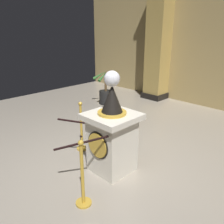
# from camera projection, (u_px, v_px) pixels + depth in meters

# --- Properties ---
(ground_plane) EXTENTS (11.52, 11.52, 0.00)m
(ground_plane) POSITION_uv_depth(u_px,v_px,m) (104.00, 166.00, 4.48)
(ground_plane) COLOR #9E9384
(back_wall) EXTENTS (11.52, 0.16, 4.18)m
(back_wall) POSITION_uv_depth(u_px,v_px,m) (224.00, 41.00, 7.03)
(back_wall) COLOR tan
(back_wall) RESTS_ON ground_plane
(pedestal_clock) EXTENTS (0.83, 0.83, 1.83)m
(pedestal_clock) POSITION_uv_depth(u_px,v_px,m) (112.00, 135.00, 4.16)
(pedestal_clock) COLOR silver
(pedestal_clock) RESTS_ON ground_plane
(stanchion_near) EXTENTS (0.24, 0.24, 1.07)m
(stanchion_near) POSITION_uv_depth(u_px,v_px,m) (82.00, 133.00, 5.00)
(stanchion_near) COLOR gold
(stanchion_near) RESTS_ON ground_plane
(stanchion_far) EXTENTS (0.24, 0.24, 1.05)m
(stanchion_far) POSITION_uv_depth(u_px,v_px,m) (83.00, 183.00, 3.41)
(stanchion_far) COLOR gold
(stanchion_far) RESTS_ON ground_plane
(velvet_rope) EXTENTS (1.23, 1.22, 0.22)m
(velvet_rope) POSITION_uv_depth(u_px,v_px,m) (81.00, 132.00, 4.06)
(velvet_rope) COLOR black
(column_left) EXTENTS (0.81, 0.81, 4.01)m
(column_left) POSITION_uv_depth(u_px,v_px,m) (159.00, 42.00, 8.18)
(column_left) COLOR black
(column_left) RESTS_ON ground_plane
(potted_palm_left) EXTENTS (0.79, 0.80, 1.16)m
(potted_palm_left) POSITION_uv_depth(u_px,v_px,m) (106.00, 93.00, 8.01)
(potted_palm_left) COLOR black
(potted_palm_left) RESTS_ON ground_plane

